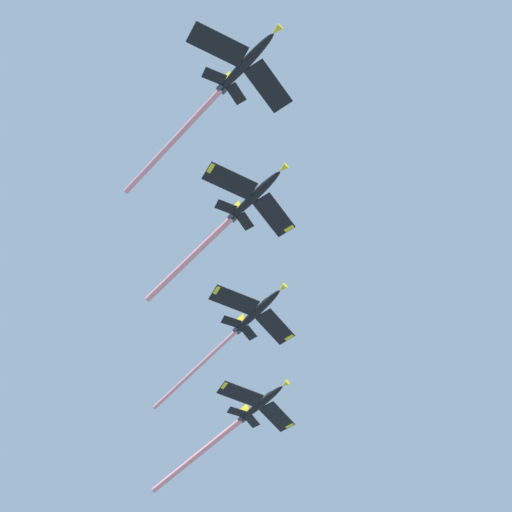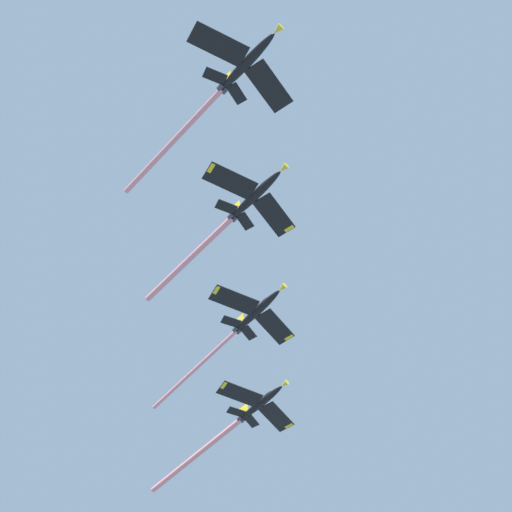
# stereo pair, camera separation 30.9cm
# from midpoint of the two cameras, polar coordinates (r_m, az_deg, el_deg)

# --- Properties ---
(jet_lead) EXTENTS (19.43, 35.52, 7.43)m
(jet_lead) POSITION_cam_midpoint_polar(r_m,az_deg,el_deg) (137.55, -2.07, 11.13)
(jet_lead) COLOR black
(jet_second) EXTENTS (19.50, 34.22, 8.07)m
(jet_second) POSITION_cam_midpoint_polar(r_m,az_deg,el_deg) (150.22, -1.60, 2.57)
(jet_second) COLOR black
(jet_third) EXTENTS (19.45, 36.08, 8.24)m
(jet_third) POSITION_cam_midpoint_polar(r_m,az_deg,el_deg) (165.09, -0.90, -4.49)
(jet_third) COLOR black
(jet_fourth) EXTENTS (19.78, 39.22, 8.18)m
(jet_fourth) POSITION_cam_midpoint_polar(r_m,az_deg,el_deg) (182.67, -1.54, -11.03)
(jet_fourth) COLOR black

